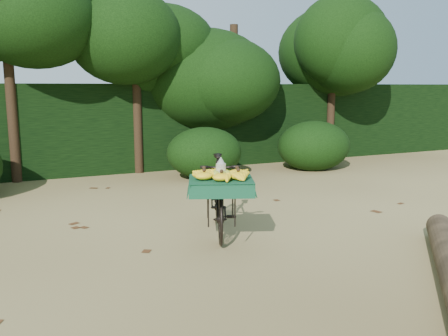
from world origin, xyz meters
name	(u,v)px	position (x,y,z in m)	size (l,w,h in m)	color
ground	(226,267)	(0.00, 0.00, 0.00)	(80.00, 80.00, 0.00)	tan
vendor_bicycle	(219,194)	(0.37, 1.01, 0.48)	(1.12, 1.74, 0.94)	black
hedge_backdrop	(105,126)	(0.00, 6.30, 0.90)	(26.00, 1.80, 1.80)	black
tree_row	(75,73)	(-0.65, 5.50, 2.00)	(14.50, 2.00, 4.00)	black
bush_clumps	(154,158)	(0.50, 4.30, 0.45)	(8.80, 1.70, 0.90)	black
leaf_litter	(202,246)	(0.00, 0.65, 0.01)	(7.00, 7.30, 0.01)	#512D15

